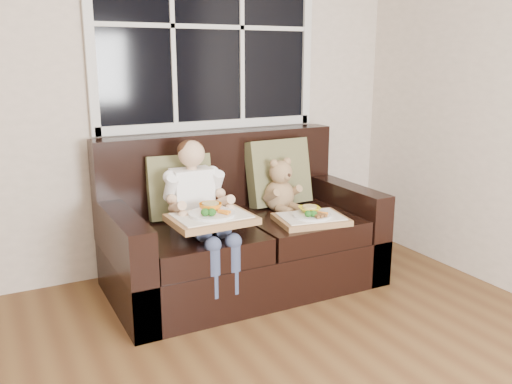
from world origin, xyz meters
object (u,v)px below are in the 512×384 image
teddy_bear (280,189)px  tray_right (311,218)px  child (198,199)px  loveseat (239,237)px  tray_left (211,217)px

teddy_bear → tray_right: size_ratio=0.78×
child → teddy_bear: child is taller
loveseat → teddy_bear: bearing=1.6°
child → tray_left: 0.22m
child → tray_left: child is taller
teddy_bear → tray_right: (0.03, -0.33, -0.12)m
loveseat → tray_right: size_ratio=3.61×
child → tray_right: (0.67, -0.21, -0.15)m
loveseat → tray_right: 0.50m
teddy_bear → tray_right: bearing=-93.0°
tray_left → loveseat: bearing=43.1°
tray_right → tray_left: bearing=-171.0°
child → teddy_bear: 0.65m
child → loveseat: bearing=19.7°
tray_right → teddy_bear: bearing=104.1°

